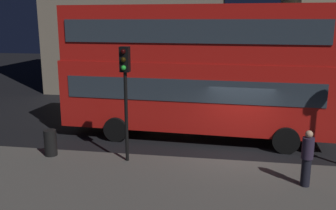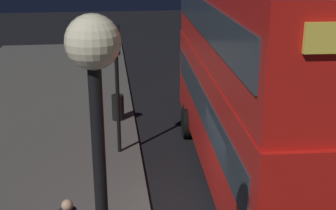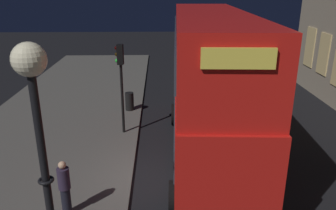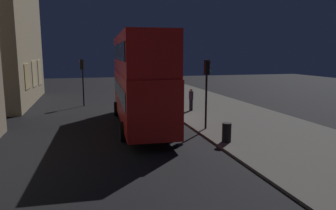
{
  "view_description": "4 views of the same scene",
  "coord_description": "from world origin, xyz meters",
  "views": [
    {
      "loc": [
        -0.48,
        -13.45,
        4.98
      ],
      "look_at": [
        -2.87,
        0.77,
        1.67
      ],
      "focal_mm": 39.31,
      "sensor_mm": 36.0,
      "label": 1
    },
    {
      "loc": [
        9.52,
        -1.73,
        6.28
      ],
      "look_at": [
        -4.16,
        0.07,
        1.55
      ],
      "focal_mm": 48.82,
      "sensor_mm": 36.0,
      "label": 2
    },
    {
      "loc": [
        10.31,
        0.12,
        6.52
      ],
      "look_at": [
        -2.37,
        0.47,
        1.99
      ],
      "focal_mm": 36.1,
      "sensor_mm": 36.0,
      "label": 3
    },
    {
      "loc": [
        -20.93,
        5.29,
        4.51
      ],
      "look_at": [
        -2.44,
        0.37,
        1.37
      ],
      "focal_mm": 33.68,
      "sensor_mm": 36.0,
      "label": 4
    }
  ],
  "objects": [
    {
      "name": "pedestrian",
      "position": [
        1.89,
        -2.63,
        1.02
      ],
      "size": [
        0.35,
        0.35,
        1.74
      ],
      "rotation": [
        0.0,
        0.0,
        3.67
      ],
      "color": "black",
      "rests_on": "sidewalk_slab"
    },
    {
      "name": "ground_plane",
      "position": [
        0.0,
        0.0,
        0.0
      ],
      "size": [
        80.0,
        80.0,
        0.0
      ],
      "primitive_type": "plane",
      "color": "black"
    },
    {
      "name": "street_lamp",
      "position": [
        5.12,
        -1.88,
        4.37
      ],
      "size": [
        0.55,
        0.55,
        5.59
      ],
      "color": "black",
      "rests_on": "sidewalk_slab"
    },
    {
      "name": "litter_bin",
      "position": [
        -6.89,
        -1.48,
        0.6
      ],
      "size": [
        0.46,
        0.46,
        0.97
      ],
      "primitive_type": "cylinder",
      "color": "black",
      "rests_on": "sidewalk_slab"
    },
    {
      "name": "traffic_light_far_side",
      "position": [
        6.99,
        5.43,
        2.88
      ],
      "size": [
        0.38,
        0.4,
        4.01
      ],
      "rotation": [
        0.0,
        0.0,
        2.85
      ],
      "color": "black",
      "rests_on": "ground"
    },
    {
      "name": "sidewalk_slab",
      "position": [
        0.0,
        -4.83,
        0.06
      ],
      "size": [
        44.0,
        7.92,
        0.12
      ],
      "primitive_type": "cube",
      "color": "#4C4944",
      "rests_on": "ground"
    },
    {
      "name": "double_decker_bus",
      "position": [
        -1.98,
        2.01,
        3.12
      ],
      "size": [
        11.42,
        3.29,
        5.61
      ],
      "rotation": [
        0.0,
        0.0,
        -0.05
      ],
      "color": "red",
      "rests_on": "ground"
    },
    {
      "name": "traffic_light_near_kerb",
      "position": [
        -3.96,
        -1.54,
        3.02
      ],
      "size": [
        0.33,
        0.37,
        4.03
      ],
      "rotation": [
        0.0,
        0.0,
        -0.05
      ],
      "color": "black",
      "rests_on": "sidewalk_slab"
    }
  ]
}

